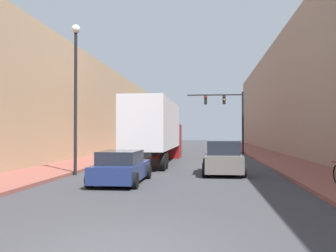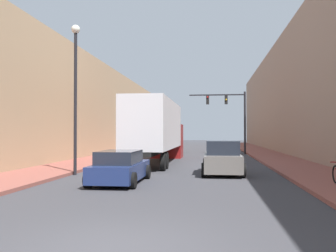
{
  "view_description": "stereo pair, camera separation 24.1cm",
  "coord_description": "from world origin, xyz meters",
  "px_view_note": "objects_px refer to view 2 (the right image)",
  "views": [
    {
      "loc": [
        1.62,
        -6.86,
        2.16
      ],
      "look_at": [
        -0.61,
        13.84,
        2.52
      ],
      "focal_mm": 40.0,
      "sensor_mm": 36.0,
      "label": 1
    },
    {
      "loc": [
        1.85,
        -6.84,
        2.16
      ],
      "look_at": [
        -0.61,
        13.84,
        2.52
      ],
      "focal_mm": 40.0,
      "sensor_mm": 36.0,
      "label": 2
    }
  ],
  "objects_px": {
    "suv_car": "(223,158)",
    "street_lamp": "(75,80)",
    "sedan_car": "(120,167)",
    "traffic_signal_gantry": "(232,111)",
    "semi_truck": "(158,129)"
  },
  "relations": [
    {
      "from": "suv_car",
      "to": "street_lamp",
      "type": "xyz_separation_m",
      "value": [
        -7.48,
        -1.27,
        4.03
      ]
    },
    {
      "from": "sedan_car",
      "to": "traffic_signal_gantry",
      "type": "bearing_deg",
      "value": 75.52
    },
    {
      "from": "sedan_car",
      "to": "street_lamp",
      "type": "xyz_separation_m",
      "value": [
        -3.03,
        2.7,
        4.18
      ]
    },
    {
      "from": "semi_truck",
      "to": "traffic_signal_gantry",
      "type": "distance_m",
      "value": 13.49
    },
    {
      "from": "sedan_car",
      "to": "semi_truck",
      "type": "bearing_deg",
      "value": 89.82
    },
    {
      "from": "sedan_car",
      "to": "suv_car",
      "type": "distance_m",
      "value": 5.96
    },
    {
      "from": "suv_car",
      "to": "semi_truck",
      "type": "bearing_deg",
      "value": 123.17
    },
    {
      "from": "suv_car",
      "to": "traffic_signal_gantry",
      "type": "xyz_separation_m",
      "value": [
        1.42,
        18.75,
        3.53
      ]
    },
    {
      "from": "suv_car",
      "to": "street_lamp",
      "type": "height_order",
      "value": "street_lamp"
    },
    {
      "from": "semi_truck",
      "to": "traffic_signal_gantry",
      "type": "height_order",
      "value": "traffic_signal_gantry"
    },
    {
      "from": "suv_car",
      "to": "traffic_signal_gantry",
      "type": "bearing_deg",
      "value": 85.66
    },
    {
      "from": "semi_truck",
      "to": "suv_car",
      "type": "relative_size",
      "value": 3.11
    },
    {
      "from": "sedan_car",
      "to": "suv_car",
      "type": "xyz_separation_m",
      "value": [
        4.44,
        3.97,
        0.15
      ]
    },
    {
      "from": "semi_truck",
      "to": "street_lamp",
      "type": "relative_size",
      "value": 1.79
    },
    {
      "from": "suv_car",
      "to": "sedan_car",
      "type": "bearing_deg",
      "value": -138.23
    }
  ]
}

